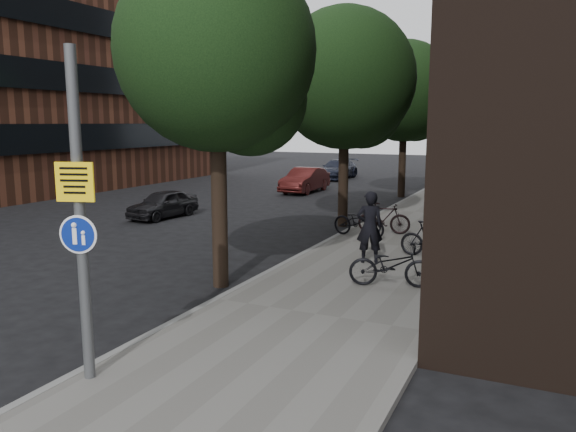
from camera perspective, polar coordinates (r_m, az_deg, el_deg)
The scene contains 15 objects.
ground at distance 8.41m, azimuth -7.85°, elevation -17.20°, with size 120.00×120.00×0.00m, color black.
sidewalk at distance 17.15m, azimuth 11.23°, elevation -3.18°, with size 4.50×60.00×0.12m, color #65625D.
curb_edge at distance 17.79m, azimuth 4.18°, elevation -2.54°, with size 0.15×60.00×0.13m, color slate.
street_tree_near at distance 12.87m, azimuth -6.66°, elevation 15.41°, with size 4.40×4.40×7.50m.
street_tree_mid at distance 20.58m, azimuth 6.12°, elevation 13.19°, with size 5.00×5.00×7.80m.
street_tree_far at distance 29.23m, azimuth 11.95°, elevation 11.93°, with size 5.00×5.00×7.80m.
signpost at distance 8.27m, azimuth -20.36°, elevation -0.09°, with size 0.52×0.20×4.67m.
pedestrian at distance 14.80m, azimuth 8.29°, elevation -1.11°, with size 0.69×0.45×1.90m, color black.
parked_bike_facade_near at distance 12.81m, azimuth 10.42°, elevation -4.93°, with size 0.65×1.87×0.98m, color black.
parked_bike_facade_far at distance 15.73m, azimuth 14.27°, elevation -2.34°, with size 0.47×1.67×1.00m, color black.
parked_bike_curb_near at distance 18.20m, azimuth 7.21°, elevation -0.57°, with size 0.65×1.87×0.98m, color black.
parked_bike_curb_far at distance 18.84m, azimuth 9.73°, elevation -0.21°, with size 0.49×1.72×1.03m, color black.
parked_car_near at distance 22.95m, azimuth -12.58°, elevation 1.21°, with size 1.31×3.26×1.11m, color black.
parked_car_mid at distance 30.64m, azimuth 1.73°, elevation 3.68°, with size 1.41×4.04×1.33m, color #511917.
parked_car_far at distance 38.18m, azimuth 5.06°, elevation 4.76°, with size 1.80×4.44×1.29m, color black.
Camera 1 is at (4.13, -6.29, 3.77)m, focal length 35.00 mm.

